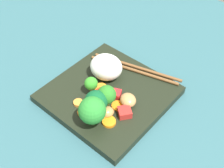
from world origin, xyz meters
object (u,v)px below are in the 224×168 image
object	(u,v)px
square_plate	(109,94)
carrot_slice_3	(101,88)
chopstick_pair	(135,68)
rice_mound	(106,67)
broccoli_floret_1	(92,111)

from	to	relation	value
square_plate	carrot_slice_3	bearing A→B (deg)	-69.14
chopstick_pair	square_plate	bearing A→B (deg)	74.98
rice_mound	broccoli_floret_1	xyz separation A→B (cm)	(11.98, 7.33, 1.41)
square_plate	rice_mound	bearing A→B (deg)	-131.35
square_plate	broccoli_floret_1	xyz separation A→B (cm)	(8.72, 3.62, 5.21)
broccoli_floret_1	carrot_slice_3	bearing A→B (deg)	-146.21
square_plate	carrot_slice_3	size ratio (longest dim) A/B	8.61
broccoli_floret_1	square_plate	bearing A→B (deg)	-157.46
chopstick_pair	rice_mound	bearing A→B (deg)	44.07
broccoli_floret_1	chopstick_pair	bearing A→B (deg)	-168.03
broccoli_floret_1	carrot_slice_3	size ratio (longest dim) A/B	2.48
square_plate	broccoli_floret_1	bearing A→B (deg)	22.54
chopstick_pair	carrot_slice_3	bearing A→B (deg)	64.92
broccoli_floret_1	carrot_slice_3	distance (cm)	10.45
rice_mound	broccoli_floret_1	size ratio (longest dim) A/B	1.05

